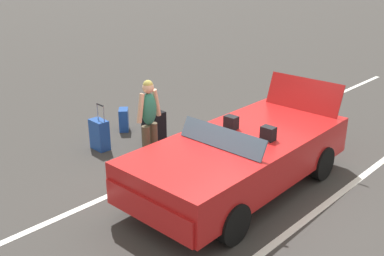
{
  "coord_description": "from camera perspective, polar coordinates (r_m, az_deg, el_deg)",
  "views": [
    {
      "loc": [
        5.33,
        4.03,
        3.68
      ],
      "look_at": [
        -0.1,
        -1.2,
        0.75
      ],
      "focal_mm": 41.73,
      "sensor_mm": 36.0,
      "label": 1
    }
  ],
  "objects": [
    {
      "name": "traveler_person",
      "position": [
        8.06,
        -5.49,
        1.16
      ],
      "size": [
        0.61,
        0.25,
        1.65
      ],
      "rotation": [
        0.0,
        0.0,
        1.67
      ],
      "color": "#4C3F2D",
      "rests_on": "ground_plane"
    },
    {
      "name": "convertible_car",
      "position": [
        7.22,
        5.28,
        -4.2
      ],
      "size": [
        4.2,
        1.93,
        1.53
      ],
      "rotation": [
        0.0,
        0.0,
        0.03
      ],
      "color": "red",
      "rests_on": "ground_plane"
    },
    {
      "name": "lot_line_near",
      "position": [
        8.45,
        -1.42,
        -4.6
      ],
      "size": [
        18.0,
        0.12,
        0.01
      ],
      "primitive_type": "cube",
      "color": "silver",
      "rests_on": "ground_plane"
    },
    {
      "name": "suitcase_medium_bright",
      "position": [
        9.16,
        -11.74,
        -0.81
      ],
      "size": [
        0.25,
        0.41,
        0.94
      ],
      "rotation": [
        0.0,
        0.0,
        6.25
      ],
      "color": "#1E479E",
      "rests_on": "ground_plane"
    },
    {
      "name": "lot_line_mid",
      "position": [
        7.03,
        14.58,
        -11.11
      ],
      "size": [
        18.0,
        0.12,
        0.01
      ],
      "primitive_type": "cube",
      "color": "silver",
      "rests_on": "ground_plane"
    },
    {
      "name": "ground_plane",
      "position": [
        7.63,
        6.04,
        -7.74
      ],
      "size": [
        80.0,
        80.0,
        0.0
      ],
      "primitive_type": "plane",
      "color": "#383533"
    },
    {
      "name": "suitcase_small_carryon",
      "position": [
        10.08,
        -8.71,
        1.05
      ],
      "size": [
        0.37,
        0.39,
        0.5
      ],
      "rotation": [
        0.0,
        0.0,
        2.42
      ],
      "color": "#1E479E",
      "rests_on": "ground_plane"
    },
    {
      "name": "suitcase_large_black",
      "position": [
        9.2,
        -4.88,
        0.04
      ],
      "size": [
        0.31,
        0.49,
        1.02
      ],
      "rotation": [
        0.0,
        0.0,
        3.11
      ],
      "color": "black",
      "rests_on": "ground_plane"
    },
    {
      "name": "duffel_bag",
      "position": [
        8.6,
        -0.63,
        -2.96
      ],
      "size": [
        0.66,
        0.67,
        0.34
      ],
      "rotation": [
        0.0,
        0.0,
        0.8
      ],
      "color": "#991E8C",
      "rests_on": "ground_plane"
    }
  ]
}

